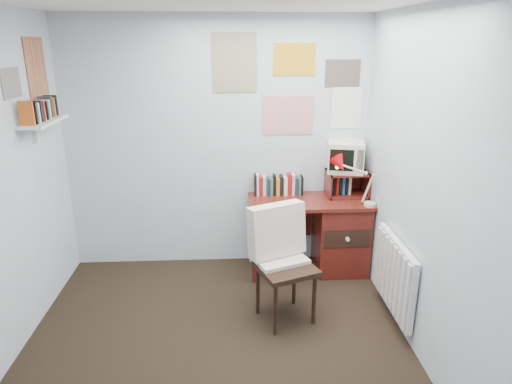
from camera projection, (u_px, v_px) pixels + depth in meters
ground at (216, 369)px, 3.29m from camera, size 3.50×3.50×0.00m
back_wall at (218, 146)px, 4.55m from camera, size 3.00×0.02×2.50m
right_wall at (442, 203)px, 2.97m from camera, size 0.02×3.50×2.50m
desk at (335, 232)px, 4.62m from camera, size 1.20×0.55×0.76m
desk_chair at (286, 268)px, 3.74m from camera, size 0.62×0.61×0.94m
desk_lamp at (371, 185)px, 4.26m from camera, size 0.31×0.27×0.41m
tv_riser at (347, 184)px, 4.58m from camera, size 0.40×0.30×0.25m
crt_tv at (346, 155)px, 4.50m from camera, size 0.41×0.39×0.33m
book_row at (284, 184)px, 4.62m from camera, size 0.60×0.14×0.22m
radiator at (394, 275)px, 3.75m from camera, size 0.09×0.80×0.60m
wall_shelf at (44, 122)px, 3.74m from camera, size 0.20×0.62×0.24m
posters_back at (289, 84)px, 4.39m from camera, size 1.20×0.01×0.90m
posters_left at (24, 74)px, 3.61m from camera, size 0.01×0.70×0.60m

